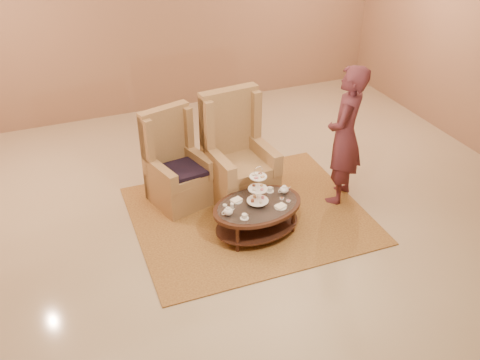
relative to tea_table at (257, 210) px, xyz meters
name	(u,v)px	position (x,y,z in m)	size (l,w,h in m)	color
ground	(250,237)	(-0.11, -0.05, -0.34)	(8.00, 8.00, 0.00)	tan
ceiling	(250,237)	(-0.11, -0.05, -0.34)	(8.00, 8.00, 0.02)	silver
wall_back	(154,7)	(-0.11, 3.95, 1.41)	(8.00, 0.04, 3.50)	#966D52
rug	(249,215)	(0.05, 0.36, -0.33)	(2.86, 2.39, 0.02)	#A37C3A
tea_table	(257,210)	(0.00, 0.00, 0.00)	(1.19, 0.90, 0.92)	black
armchair_left	(176,172)	(-0.68, 1.05, 0.08)	(0.83, 0.85, 1.24)	#997348
armchair_right	(237,164)	(0.08, 0.85, 0.14)	(0.84, 0.87, 1.42)	#997348
person	(345,136)	(1.30, 0.30, 0.57)	(0.78, 0.77, 1.82)	#4F222B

